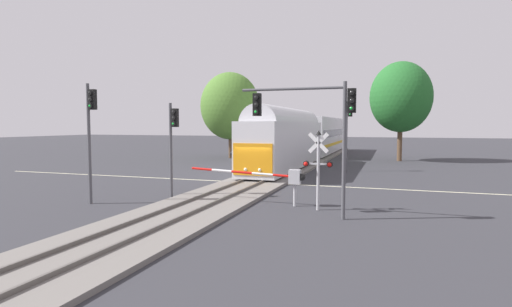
% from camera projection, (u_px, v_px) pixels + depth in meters
% --- Properties ---
extents(ground_plane, '(220.00, 220.00, 0.00)m').
position_uv_depth(ground_plane, '(257.00, 183.00, 27.71)').
color(ground_plane, '#333338').
extents(road_centre_stripe, '(44.00, 0.20, 0.01)m').
position_uv_depth(road_centre_stripe, '(257.00, 183.00, 27.71)').
color(road_centre_stripe, beige).
rests_on(road_centre_stripe, ground).
extents(railway_track, '(4.40, 80.00, 0.32)m').
position_uv_depth(railway_track, '(257.00, 181.00, 27.71)').
color(railway_track, slate).
rests_on(railway_track, ground).
extents(commuter_train, '(3.04, 40.24, 5.16)m').
position_uv_depth(commuter_train, '(308.00, 136.00, 44.28)').
color(commuter_train, silver).
rests_on(commuter_train, railway_track).
extents(crossing_gate_near, '(6.13, 0.40, 1.80)m').
position_uv_depth(crossing_gate_near, '(281.00, 177.00, 19.86)').
color(crossing_gate_near, '#B7B7BC').
rests_on(crossing_gate_near, ground).
extents(crossing_signal_mast, '(1.36, 0.44, 3.73)m').
position_uv_depth(crossing_signal_mast, '(318.00, 162.00, 18.65)').
color(crossing_signal_mast, '#B2B2B7').
rests_on(crossing_signal_mast, ground).
extents(crossing_gate_far, '(5.95, 0.40, 1.86)m').
position_uv_depth(crossing_gate_far, '(243.00, 154.00, 35.38)').
color(crossing_gate_far, '#B7B7BC').
rests_on(crossing_gate_far, ground).
extents(traffic_signal_near_left, '(0.53, 0.38, 6.03)m').
position_uv_depth(traffic_signal_near_left, '(90.00, 124.00, 20.03)').
color(traffic_signal_near_left, '#4C4C51').
rests_on(traffic_signal_near_left, ground).
extents(traffic_signal_median, '(0.53, 0.38, 5.17)m').
position_uv_depth(traffic_signal_median, '(173.00, 134.00, 21.85)').
color(traffic_signal_median, '#4C4C51').
rests_on(traffic_signal_median, ground).
extents(traffic_signal_far_side, '(0.53, 0.38, 5.99)m').
position_uv_depth(traffic_signal_far_side, '(348.00, 125.00, 34.15)').
color(traffic_signal_far_side, '#4C4C51').
rests_on(traffic_signal_far_side, ground).
extents(traffic_signal_near_right, '(4.95, 0.38, 5.78)m').
position_uv_depth(traffic_signal_near_right, '(314.00, 116.00, 17.04)').
color(traffic_signal_near_right, '#4C4C51').
rests_on(traffic_signal_near_right, ground).
extents(oak_far_right, '(6.64, 6.64, 10.89)m').
position_uv_depth(oak_far_right, '(401.00, 97.00, 44.06)').
color(oak_far_right, brown).
rests_on(oak_far_right, ground).
extents(oak_behind_train, '(7.04, 7.04, 10.23)m').
position_uv_depth(oak_behind_train, '(230.00, 106.00, 48.01)').
color(oak_behind_train, brown).
rests_on(oak_behind_train, ground).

